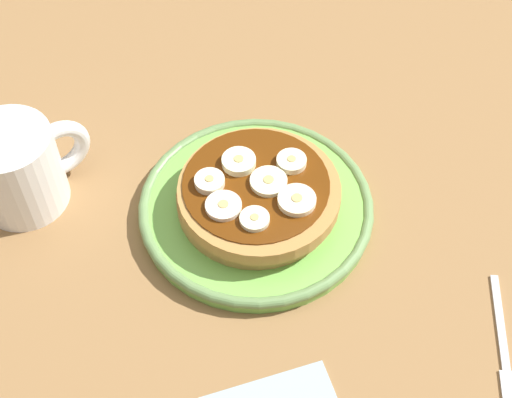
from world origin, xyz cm
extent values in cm
cube|color=olive|center=(0.00, 0.00, -1.50)|extent=(140.00, 140.00, 3.00)
cylinder|color=#72B74C|center=(0.00, 0.00, 0.77)|extent=(22.57, 22.57, 1.54)
torus|color=#658B50|center=(0.00, 0.00, 1.31)|extent=(22.97, 22.97, 1.08)
cylinder|color=#AD7F43|center=(-0.17, 0.01, 2.31)|extent=(15.32, 15.32, 1.52)
cylinder|color=#AF7F41|center=(0.05, -0.53, 3.83)|extent=(15.46, 15.46, 1.52)
cylinder|color=#592B0A|center=(0.00, 0.00, 4.67)|extent=(13.94, 13.94, 0.16)
cylinder|color=#F5EFBF|center=(0.96, -0.69, 4.92)|extent=(3.53, 3.53, 0.66)
cylinder|color=tan|center=(0.96, -0.69, 5.29)|extent=(0.99, 0.99, 0.08)
cylinder|color=#F5E9BB|center=(4.15, -0.23, 5.01)|extent=(2.89, 2.89, 0.84)
cylinder|color=tan|center=(4.15, -0.23, 5.47)|extent=(0.81, 0.81, 0.08)
cylinder|color=#F6E2C6|center=(-4.09, -0.64, 4.91)|extent=(3.37, 3.37, 0.64)
cylinder|color=tan|center=(-4.09, -0.64, 5.27)|extent=(0.94, 0.94, 0.08)
cylinder|color=#EBEEC5|center=(-2.62, -3.49, 4.91)|extent=(2.74, 2.74, 0.64)
cylinder|color=tan|center=(-2.62, -3.49, 5.28)|extent=(0.77, 0.77, 0.08)
cylinder|color=#F2F1C0|center=(-0.20, 2.85, 5.05)|extent=(3.28, 3.28, 0.92)
cylinder|color=tan|center=(-0.20, 2.85, 5.56)|extent=(0.92, 0.92, 0.08)
cylinder|color=#FAE9BB|center=(1.75, -4.02, 4.98)|extent=(3.56, 3.56, 0.78)
cylinder|color=tan|center=(1.75, -4.02, 5.41)|extent=(1.00, 1.00, 0.08)
cylinder|color=#F2E3C0|center=(-3.61, 2.41, 5.04)|extent=(2.85, 2.85, 0.90)
cylinder|color=tan|center=(-3.61, 2.41, 5.54)|extent=(0.80, 0.80, 0.08)
cylinder|color=white|center=(-17.70, 14.88, 4.43)|extent=(8.66, 8.66, 8.86)
cylinder|color=black|center=(-17.70, 14.88, 7.98)|extent=(7.36, 7.36, 0.53)
torus|color=white|center=(-13.16, 14.88, 4.43)|extent=(6.52, 1.56, 6.52)
cube|color=silver|center=(10.74, -22.35, 0.25)|extent=(6.67, 7.71, 0.50)
cube|color=silver|center=(6.55, -27.31, 0.25)|extent=(3.22, 3.49, 0.50)
camera|label=1|loc=(-24.99, -35.44, 58.06)|focal=51.42mm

